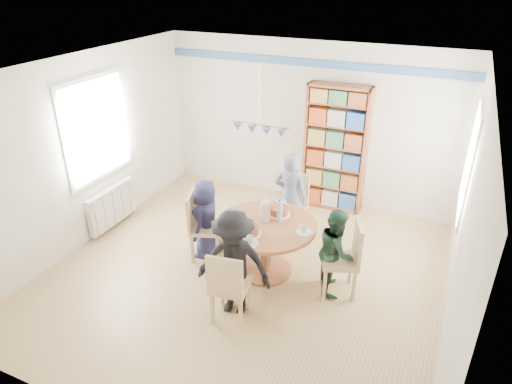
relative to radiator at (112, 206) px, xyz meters
The scene contains 14 objects.
ground 2.46m from the radiator, ahead, with size 5.00×5.00×0.00m, color tan.
room_shell 2.58m from the radiator, 14.73° to the left, with size 5.00×5.00×5.00m.
radiator is the anchor object (origin of this frame).
dining_table 2.68m from the radiator, ahead, with size 1.30×1.30×0.75m.
chair_left 1.70m from the radiator, ahead, with size 0.55×0.55×0.98m.
chair_right 3.74m from the radiator, ahead, with size 0.57×0.57×1.00m.
chair_far 2.80m from the radiator, 18.89° to the left, with size 0.47×0.47×1.00m.
chair_near 2.90m from the radiator, 23.98° to the right, with size 0.48×0.48×0.95m.
person_left 1.77m from the radiator, ahead, with size 0.57×0.37×1.16m, color #1B1A3B.
person_right 3.60m from the radiator, ahead, with size 0.55×0.43×1.13m, color #1A3424.
person_far 2.79m from the radiator, 16.78° to the left, with size 0.51×0.33×1.39m, color gray.
person_near 2.82m from the radiator, 20.51° to the right, with size 0.87×0.50×1.35m, color black.
bookshelf 3.66m from the radiator, 34.58° to the left, with size 1.00×0.30×2.09m.
tableware 2.69m from the radiator, ahead, with size 1.22×1.22×0.32m.
Camera 1 is at (2.19, -4.49, 3.76)m, focal length 32.00 mm.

